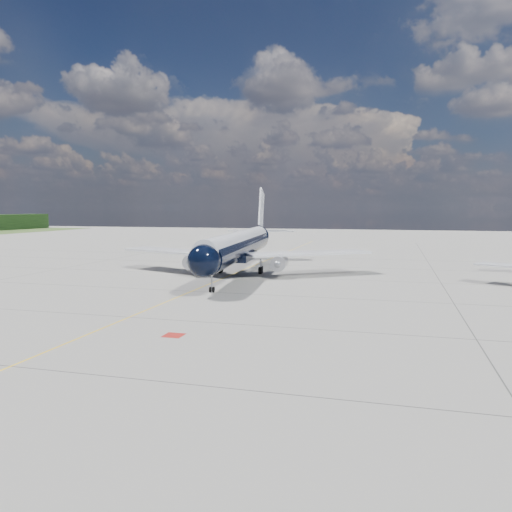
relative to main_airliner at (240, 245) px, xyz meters
name	(u,v)px	position (x,y,z in m)	size (l,w,h in m)	color
ground	(240,271)	(-0.76, 2.41, -4.39)	(320.00, 320.00, 0.00)	gray
taxiway_centerline	(230,275)	(-0.76, -2.59, -4.38)	(0.16, 160.00, 0.01)	yellow
red_marking	(174,335)	(6.04, -37.59, -4.38)	(1.60, 1.60, 0.01)	maroon
main_airliner	(240,245)	(0.00, 0.00, 0.00)	(40.01, 48.95, 14.14)	black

